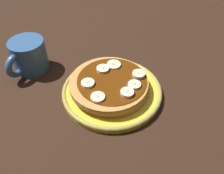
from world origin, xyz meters
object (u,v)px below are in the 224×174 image
at_px(banana_slice_3, 88,83).
at_px(banana_slice_5, 134,85).
at_px(plate, 112,91).
at_px(coffee_mug, 28,56).
at_px(banana_slice_1, 127,93).
at_px(banana_slice_4, 98,97).
at_px(banana_slice_0, 114,65).
at_px(banana_slice_2, 103,69).
at_px(banana_slice_6, 139,74).
at_px(pancake_stack, 110,85).

xyz_separation_m(banana_slice_3, banana_slice_5, (-0.04, 0.09, -0.00)).
relative_size(plate, banana_slice_5, 8.03).
distance_m(plate, coffee_mug, 0.24).
distance_m(banana_slice_1, banana_slice_4, 0.06).
xyz_separation_m(plate, banana_slice_1, (0.02, 0.05, 0.04)).
distance_m(banana_slice_3, coffee_mug, 0.19).
height_order(banana_slice_1, banana_slice_4, banana_slice_1).
bearing_deg(banana_slice_5, banana_slice_0, -119.55).
bearing_deg(plate, banana_slice_5, 96.70).
height_order(banana_slice_2, banana_slice_5, banana_slice_2).
relative_size(banana_slice_1, banana_slice_2, 0.96).
bearing_deg(banana_slice_4, plate, 179.86).
distance_m(plate, banana_slice_0, 0.06).
relative_size(banana_slice_4, banana_slice_6, 1.04).
distance_m(banana_slice_3, banana_slice_4, 0.05).
bearing_deg(banana_slice_0, banana_slice_2, -29.15).
distance_m(banana_slice_0, banana_slice_2, 0.03).
relative_size(pancake_stack, banana_slice_4, 5.96).
xyz_separation_m(plate, coffee_mug, (0.02, -0.23, 0.03)).
bearing_deg(coffee_mug, pancake_stack, 93.72).
distance_m(banana_slice_0, banana_slice_1, 0.10).
xyz_separation_m(pancake_stack, banana_slice_5, (-0.01, 0.06, 0.02)).
distance_m(plate, banana_slice_4, 0.07).
bearing_deg(pancake_stack, banana_slice_6, 131.03).
bearing_deg(plate, banana_slice_4, -0.14).
xyz_separation_m(banana_slice_0, banana_slice_2, (0.03, -0.01, 0.00)).
height_order(pancake_stack, banana_slice_2, banana_slice_2).
relative_size(banana_slice_4, banana_slice_5, 1.04).
xyz_separation_m(banana_slice_4, coffee_mug, (-0.04, -0.23, -0.00)).
xyz_separation_m(banana_slice_4, banana_slice_6, (-0.10, 0.05, 0.00)).
bearing_deg(banana_slice_1, banana_slice_0, -135.88).
xyz_separation_m(banana_slice_0, banana_slice_5, (0.04, 0.07, 0.00)).
xyz_separation_m(banana_slice_2, banana_slice_6, (-0.02, 0.08, 0.00)).
xyz_separation_m(banana_slice_2, banana_slice_4, (0.08, 0.03, -0.00)).
relative_size(pancake_stack, coffee_mug, 1.49).
distance_m(pancake_stack, banana_slice_0, 0.06).
bearing_deg(banana_slice_2, banana_slice_5, 80.66).
relative_size(pancake_stack, banana_slice_1, 6.24).
bearing_deg(pancake_stack, banana_slice_1, 68.42).
relative_size(plate, banana_slice_2, 7.78).
xyz_separation_m(banana_slice_0, banana_slice_4, (0.11, 0.02, 0.00)).
height_order(banana_slice_1, coffee_mug, coffee_mug).
bearing_deg(banana_slice_4, banana_slice_6, 155.34).
bearing_deg(banana_slice_1, banana_slice_3, -81.17).
bearing_deg(banana_slice_6, pancake_stack, -48.97).
xyz_separation_m(banana_slice_3, coffee_mug, (-0.02, -0.19, -0.00)).
distance_m(banana_slice_1, banana_slice_2, 0.09).
xyz_separation_m(pancake_stack, banana_slice_6, (-0.04, 0.05, 0.02)).
xyz_separation_m(banana_slice_0, banana_slice_6, (0.01, 0.07, 0.00)).
bearing_deg(plate, coffee_mug, -85.49).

